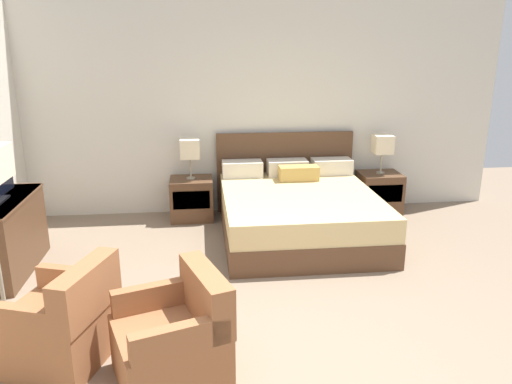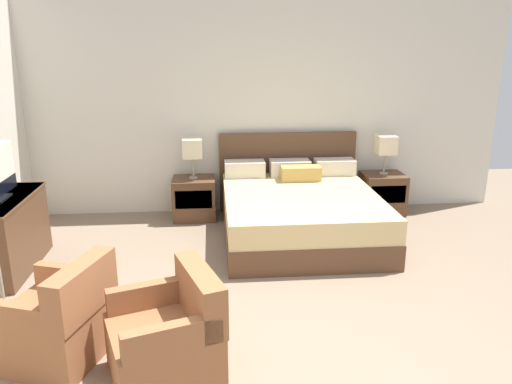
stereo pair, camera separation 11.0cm
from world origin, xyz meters
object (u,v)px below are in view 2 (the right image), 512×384
Objects in this scene: armchair_companion at (169,340)px; table_lamp_left at (192,149)px; nightstand_right at (382,193)px; bed at (299,211)px; nightstand_left at (194,198)px; armchair_by_window at (58,322)px; table_lamp_right at (386,145)px; dresser at (5,233)px.

table_lamp_left is at bearing 88.74° from armchair_companion.
armchair_companion is (-2.59, -3.26, 0.02)m from nightstand_right.
bed is 1.58m from table_lamp_left.
armchair_companion is at bearing -117.65° from bed.
armchair_by_window reaches higher than nightstand_left.
table_lamp_right reaches higher than dresser.
table_lamp_right is at bearing 0.00° from table_lamp_left.
bed is 2.87m from armchair_companion.
bed is at bearing -29.93° from table_lamp_left.
bed reaches higher than armchair_companion.
table_lamp_right is 4.60m from dresser.
dresser is (-3.09, -0.68, 0.09)m from bed.
bed is at bearing 12.40° from dresser.
armchair_companion is at bearing -128.40° from table_lamp_right.
table_lamp_right is (2.51, 0.00, 0.00)m from table_lamp_left.
table_lamp_left and table_lamp_right have the same top height.
nightstand_right is at bearing 17.89° from dresser.
nightstand_right is 2.60m from table_lamp_left.
nightstand_right is at bearing -0.03° from table_lamp_left.
table_lamp_left is at bearing 150.07° from bed.
bed is at bearing 46.27° from armchair_by_window.
bed is 2.39× the size of armchair_by_window.
nightstand_left is 0.66m from table_lamp_left.
bed is at bearing 62.35° from armchair_companion.
dresser is at bearing -162.10° from table_lamp_right.
armchair_by_window is at bearing -133.73° from bed.
armchair_by_window reaches higher than nightstand_right.
dresser is at bearing -162.11° from nightstand_right.
table_lamp_right is at bearing 41.10° from armchair_by_window.
table_lamp_right is at bearing 0.03° from nightstand_left.
nightstand_left is at bearing 37.46° from dresser.
armchair_by_window is (-0.89, -2.97, 0.02)m from nightstand_left.
table_lamp_left reaches higher than armchair_companion.
table_lamp_left is at bearing 180.00° from table_lamp_right.
bed is 3.10m from armchair_by_window.
bed reaches higher than table_lamp_right.
nightstand_right is 0.62× the size of armchair_companion.
armchair_companion reaches higher than nightstand_left.
bed is 3.16m from dresser.
nightstand_right is (2.51, 0.00, 0.00)m from nightstand_left.
table_lamp_left is at bearing 179.97° from nightstand_right.
dresser is at bearing -142.51° from table_lamp_left.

